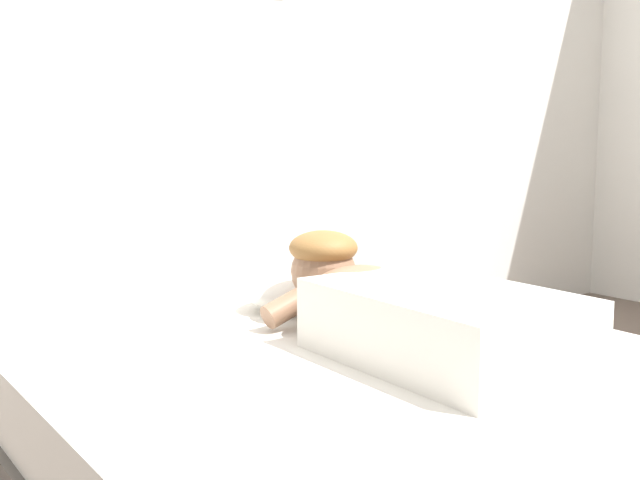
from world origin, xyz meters
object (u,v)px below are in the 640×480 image
Objects in this scene: person_lying at (405,309)px; cell_phone at (374,349)px; bed at (358,426)px; pillow at (319,289)px; coffee_cup at (295,299)px.

person_lying is 0.13m from cell_phone.
bed is 0.32m from person_lying.
bed is 0.64m from pillow.
coffee_cup is (0.01, 0.53, -0.07)m from person_lying.
pillow is at bearing 69.70° from cell_phone.
person_lying is at bearing -4.67° from bed.
coffee_cup is (0.15, 0.51, 0.22)m from bed.
cell_phone is (-0.07, 0.03, -0.10)m from person_lying.
pillow is 3.71× the size of cell_phone.
pillow is 0.55m from cell_phone.
bed is at bearing -106.01° from coffee_cup.
coffee_cup is (-0.11, -0.02, -0.02)m from pillow.
person_lying is (-0.12, -0.55, 0.05)m from pillow.
cell_phone is at bearing -110.30° from pillow.
bed is 16.54× the size of coffee_cup.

